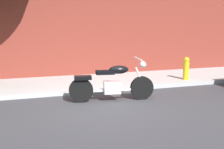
# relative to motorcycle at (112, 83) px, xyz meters

# --- Properties ---
(ground_plane) EXTENTS (60.00, 60.00, 0.00)m
(ground_plane) POSITION_rel_motorcycle_xyz_m (-0.46, -0.56, -0.47)
(ground_plane) COLOR #38383D
(sidewalk) EXTENTS (22.54, 2.47, 0.14)m
(sidewalk) POSITION_rel_motorcycle_xyz_m (-0.46, 2.19, -0.40)
(sidewalk) COLOR #ABABAB
(sidewalk) RESTS_ON ground
(motorcycle) EXTENTS (2.25, 0.74, 1.13)m
(motorcycle) POSITION_rel_motorcycle_xyz_m (0.00, 0.00, 0.00)
(motorcycle) COLOR black
(motorcycle) RESTS_ON ground
(fire_hydrant) EXTENTS (0.20, 0.20, 0.91)m
(fire_hydrant) POSITION_rel_motorcycle_xyz_m (3.11, 1.38, -0.01)
(fire_hydrant) COLOR gold
(fire_hydrant) RESTS_ON ground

